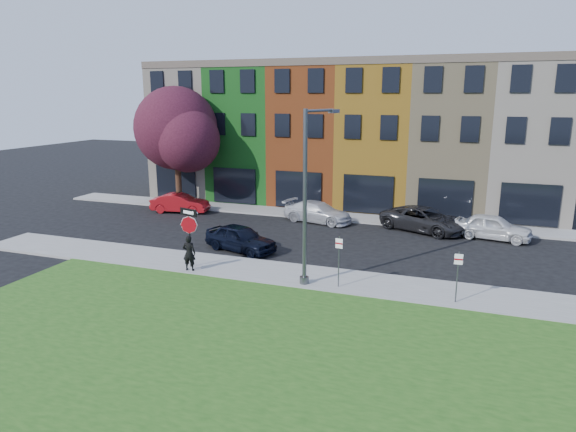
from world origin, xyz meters
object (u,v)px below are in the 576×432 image
at_px(sedan_near, 241,238).
at_px(street_lamp, 308,198).
at_px(man, 189,253).
at_px(stop_sign, 189,226).

xyz_separation_m(sedan_near, street_lamp, (4.83, -3.55, 3.17)).
height_order(man, sedan_near, man).
bearing_deg(stop_sign, street_lamp, 15.08).
height_order(stop_sign, man, stop_sign).
height_order(stop_sign, street_lamp, street_lamp).
relative_size(man, street_lamp, 0.22).
relative_size(stop_sign, man, 1.69).
xyz_separation_m(stop_sign, sedan_near, (1.00, 3.47, -1.44)).
xyz_separation_m(stop_sign, man, (0.22, -0.47, -1.18)).
relative_size(man, sedan_near, 0.38).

